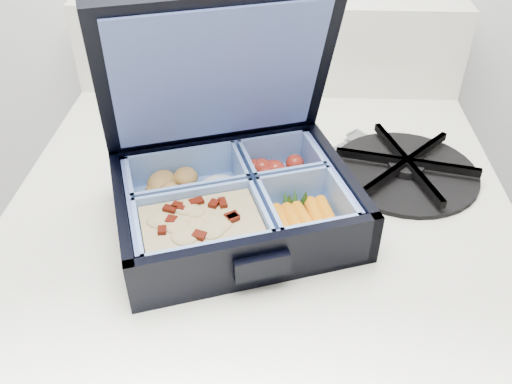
# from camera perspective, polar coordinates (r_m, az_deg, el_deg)

# --- Properties ---
(bento_box) EXTENTS (0.30, 0.26, 0.06)m
(bento_box) POSITION_cam_1_polar(r_m,az_deg,el_deg) (0.58, -2.17, -1.21)
(bento_box) COLOR black
(bento_box) RESTS_ON stove
(burner_grate) EXTENTS (0.21, 0.21, 0.03)m
(burner_grate) POSITION_cam_1_polar(r_m,az_deg,el_deg) (0.69, 15.53, 2.73)
(burner_grate) COLOR black
(burner_grate) RESTS_ON stove
(burner_grate_rear) EXTENTS (0.19, 0.19, 0.02)m
(burner_grate_rear) POSITION_cam_1_polar(r_m,az_deg,el_deg) (0.79, -8.75, 8.08)
(burner_grate_rear) COLOR black
(burner_grate_rear) RESTS_ON stove
(fork) EXTENTS (0.16, 0.15, 0.01)m
(fork) POSITION_cam_1_polar(r_m,az_deg,el_deg) (0.69, 5.63, 2.97)
(fork) COLOR #9E9EAF
(fork) RESTS_ON stove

